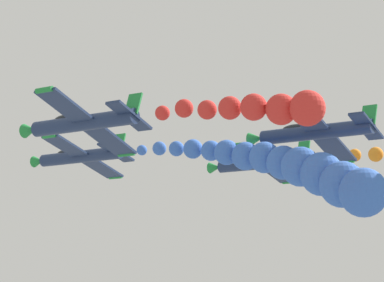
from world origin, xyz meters
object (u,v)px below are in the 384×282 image
(airplane_right_inner, at_px, (261,163))
(airplane_left_outer, at_px, (314,132))
(airplane_left_inner, at_px, (82,123))
(airplane_lead, at_px, (79,157))

(airplane_right_inner, height_order, airplane_left_outer, airplane_left_outer)
(airplane_right_inner, distance_m, airplane_left_outer, 15.32)
(airplane_left_inner, height_order, airplane_left_outer, airplane_left_outer)
(airplane_right_inner, bearing_deg, airplane_left_outer, -135.24)
(airplane_lead, xyz_separation_m, airplane_left_inner, (-12.83, -11.57, -0.18))
(airplane_left_inner, xyz_separation_m, airplane_right_inner, (23.90, -0.53, -0.08))
(airplane_left_outer, bearing_deg, airplane_left_inner, 138.99)
(airplane_right_inner, relative_size, airplane_left_outer, 1.00)
(airplane_lead, distance_m, airplane_left_inner, 17.28)
(airplane_right_inner, bearing_deg, airplane_lead, 132.45)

